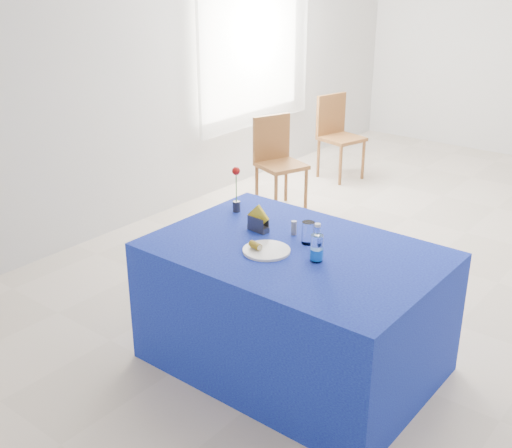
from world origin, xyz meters
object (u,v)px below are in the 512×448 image
Objects in this scene: plate at (266,251)px; blue_table at (294,308)px; water_bottle at (317,249)px; chair_win_a at (277,156)px; chair_win_b at (337,130)px.

blue_table is (0.10, 0.14, -0.39)m from plate.
chair_win_a is at bearing 131.03° from water_bottle.
blue_table is at bearing -138.04° from chair_win_b.
chair_win_a is at bearing 125.47° from plate.
chair_win_a is 1.18m from chair_win_b.
water_bottle reaches higher than plate.
chair_win_a reaches higher than plate.
water_bottle is (0.18, -0.06, 0.45)m from blue_table.
chair_win_a is at bearing 128.95° from blue_table.
blue_table is 1.79× the size of chair_win_a.
water_bottle is 0.24× the size of chair_win_b.
plate is at bearing -140.37° from chair_win_b.
chair_win_b is (-1.62, 3.37, -0.24)m from plate.
plate is 0.30× the size of chair_win_a.
chair_win_a is at bearing -163.13° from chair_win_b.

